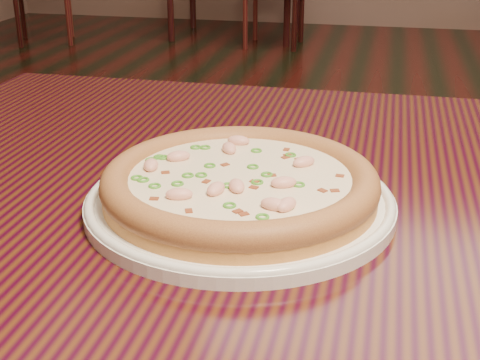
# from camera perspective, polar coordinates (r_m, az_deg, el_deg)

# --- Properties ---
(ground) EXTENTS (9.00, 9.00, 0.00)m
(ground) POSITION_cam_1_polar(r_m,az_deg,el_deg) (1.79, 12.63, -12.74)
(ground) COLOR black
(hero_table) EXTENTS (1.20, 0.80, 0.75)m
(hero_table) POSITION_cam_1_polar(r_m,az_deg,el_deg) (0.73, 10.28, -8.71)
(hero_table) COLOR black
(hero_table) RESTS_ON ground
(plate) EXTENTS (0.30, 0.30, 0.02)m
(plate) POSITION_cam_1_polar(r_m,az_deg,el_deg) (0.64, 0.00, -1.75)
(plate) COLOR white
(plate) RESTS_ON hero_table
(pizza) EXTENTS (0.26, 0.26, 0.03)m
(pizza) POSITION_cam_1_polar(r_m,az_deg,el_deg) (0.64, -0.01, -0.24)
(pizza) COLOR #D08340
(pizza) RESTS_ON plate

